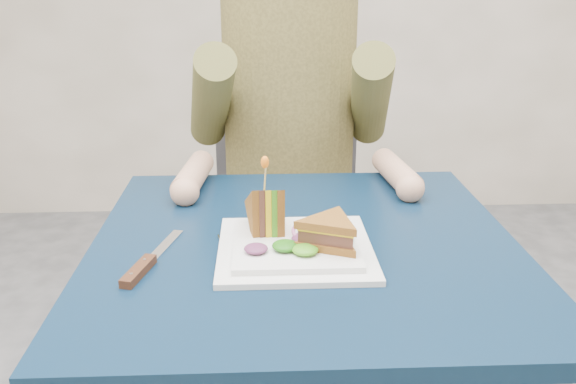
{
  "coord_description": "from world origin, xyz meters",
  "views": [
    {
      "loc": [
        -0.07,
        -0.98,
        1.18
      ],
      "look_at": [
        -0.03,
        0.0,
        0.82
      ],
      "focal_mm": 38.0,
      "sensor_mm": 36.0,
      "label": 1
    }
  ],
  "objects_px": {
    "table": "(304,280)",
    "chair": "(288,203)",
    "sandwich_flat": "(330,233)",
    "diner": "(290,82)",
    "knife": "(144,266)",
    "sandwich_upright": "(266,213)",
    "plate": "(295,247)",
    "fork": "(233,257)"
  },
  "relations": [
    {
      "from": "chair",
      "to": "sandwich_upright",
      "type": "distance_m",
      "value": 0.72
    },
    {
      "from": "chair",
      "to": "sandwich_upright",
      "type": "height_order",
      "value": "chair"
    },
    {
      "from": "plate",
      "to": "sandwich_flat",
      "type": "bearing_deg",
      "value": -24.44
    },
    {
      "from": "sandwich_upright",
      "to": "table",
      "type": "bearing_deg",
      "value": 1.31
    },
    {
      "from": "sandwich_flat",
      "to": "fork",
      "type": "height_order",
      "value": "sandwich_flat"
    },
    {
      "from": "table",
      "to": "plate",
      "type": "xyz_separation_m",
      "value": [
        -0.02,
        -0.05,
        0.09
      ]
    },
    {
      "from": "plate",
      "to": "knife",
      "type": "distance_m",
      "value": 0.25
    },
    {
      "from": "plate",
      "to": "sandwich_flat",
      "type": "distance_m",
      "value": 0.07
    },
    {
      "from": "table",
      "to": "sandwich_flat",
      "type": "distance_m",
      "value": 0.15
    },
    {
      "from": "plate",
      "to": "table",
      "type": "bearing_deg",
      "value": 67.12
    },
    {
      "from": "sandwich_flat",
      "to": "fork",
      "type": "relative_size",
      "value": 0.89
    },
    {
      "from": "table",
      "to": "diner",
      "type": "xyz_separation_m",
      "value": [
        -0.0,
        0.56,
        0.26
      ]
    },
    {
      "from": "chair",
      "to": "knife",
      "type": "xyz_separation_m",
      "value": [
        -0.27,
        -0.78,
        0.2
      ]
    },
    {
      "from": "chair",
      "to": "sandwich_flat",
      "type": "distance_m",
      "value": 0.78
    },
    {
      "from": "knife",
      "to": "chair",
      "type": "bearing_deg",
      "value": 71.14
    },
    {
      "from": "fork",
      "to": "knife",
      "type": "distance_m",
      "value": 0.14
    },
    {
      "from": "chair",
      "to": "fork",
      "type": "distance_m",
      "value": 0.78
    },
    {
      "from": "chair",
      "to": "plate",
      "type": "distance_m",
      "value": 0.75
    },
    {
      "from": "sandwich_flat",
      "to": "fork",
      "type": "distance_m",
      "value": 0.17
    },
    {
      "from": "plate",
      "to": "knife",
      "type": "xyz_separation_m",
      "value": [
        -0.25,
        -0.05,
        -0.0
      ]
    },
    {
      "from": "plate",
      "to": "diner",
      "type": "bearing_deg",
      "value": 88.16
    },
    {
      "from": "chair",
      "to": "fork",
      "type": "relative_size",
      "value": 5.25
    },
    {
      "from": "plate",
      "to": "knife",
      "type": "bearing_deg",
      "value": -167.58
    },
    {
      "from": "plate",
      "to": "sandwich_flat",
      "type": "relative_size",
      "value": 1.65
    },
    {
      "from": "fork",
      "to": "knife",
      "type": "height_order",
      "value": "knife"
    },
    {
      "from": "chair",
      "to": "knife",
      "type": "bearing_deg",
      "value": -108.86
    },
    {
      "from": "table",
      "to": "diner",
      "type": "height_order",
      "value": "diner"
    },
    {
      "from": "diner",
      "to": "sandwich_upright",
      "type": "xyz_separation_m",
      "value": [
        -0.07,
        -0.57,
        -0.13
      ]
    },
    {
      "from": "plate",
      "to": "chair",
      "type": "bearing_deg",
      "value": 88.44
    },
    {
      "from": "fork",
      "to": "knife",
      "type": "xyz_separation_m",
      "value": [
        -0.14,
        -0.03,
        0.0
      ]
    },
    {
      "from": "table",
      "to": "chair",
      "type": "height_order",
      "value": "chair"
    },
    {
      "from": "fork",
      "to": "knife",
      "type": "relative_size",
      "value": 0.81
    },
    {
      "from": "sandwich_upright",
      "to": "diner",
      "type": "bearing_deg",
      "value": 83.05
    },
    {
      "from": "diner",
      "to": "sandwich_flat",
      "type": "height_order",
      "value": "diner"
    },
    {
      "from": "diner",
      "to": "sandwich_flat",
      "type": "distance_m",
      "value": 0.65
    },
    {
      "from": "diner",
      "to": "plate",
      "type": "height_order",
      "value": "diner"
    },
    {
      "from": "sandwich_flat",
      "to": "fork",
      "type": "xyz_separation_m",
      "value": [
        -0.16,
        0.0,
        -0.04
      ]
    },
    {
      "from": "diner",
      "to": "sandwich_flat",
      "type": "relative_size",
      "value": 4.74
    },
    {
      "from": "diner",
      "to": "fork",
      "type": "relative_size",
      "value": 4.21
    },
    {
      "from": "chair",
      "to": "diner",
      "type": "relative_size",
      "value": 1.25
    },
    {
      "from": "plate",
      "to": "fork",
      "type": "distance_m",
      "value": 0.11
    },
    {
      "from": "diner",
      "to": "fork",
      "type": "bearing_deg",
      "value": -101.17
    }
  ]
}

